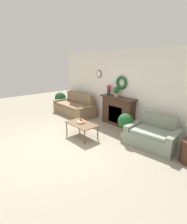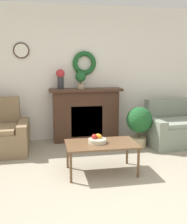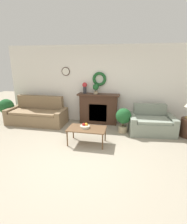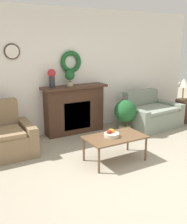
{
  "view_description": "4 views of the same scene",
  "coord_description": "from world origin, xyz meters",
  "px_view_note": "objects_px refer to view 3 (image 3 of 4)",
  "views": [
    {
      "loc": [
        4.07,
        -2.17,
        2.33
      ],
      "look_at": [
        -0.06,
        1.45,
        0.7
      ],
      "focal_mm": 28.0,
      "sensor_mm": 36.0,
      "label": 1
    },
    {
      "loc": [
        -0.79,
        -2.59,
        1.57
      ],
      "look_at": [
        -0.05,
        1.36,
        0.82
      ],
      "focal_mm": 42.0,
      "sensor_mm": 36.0,
      "label": 2
    },
    {
      "loc": [
        1.02,
        -3.31,
        2.18
      ],
      "look_at": [
        0.03,
        1.57,
        0.71
      ],
      "focal_mm": 28.0,
      "sensor_mm": 36.0,
      "label": 3
    },
    {
      "loc": [
        -2.39,
        -2.53,
        2.0
      ],
      "look_at": [
        -0.14,
        1.46,
        0.76
      ],
      "focal_mm": 42.0,
      "sensor_mm": 36.0,
      "label": 4
    }
  ],
  "objects_px": {
    "loveseat_right": "(151,123)",
    "fruit_bowl": "(85,126)",
    "couch_left": "(37,115)",
    "fireplace": "(98,109)",
    "potted_plant_floor_by_couch": "(6,107)",
    "potted_plant_on_mantel": "(96,88)",
    "vase_on_mantel_left": "(85,87)",
    "coffee_table": "(87,130)",
    "potted_plant_floor_by_loveseat": "(123,117)"
  },
  "relations": [
    {
      "from": "loveseat_right",
      "to": "potted_plant_floor_by_loveseat",
      "type": "relative_size",
      "value": 1.87
    },
    {
      "from": "coffee_table",
      "to": "potted_plant_floor_by_couch",
      "type": "xyz_separation_m",
      "value": [
        -3.38,
        1.27,
        0.12
      ]
    },
    {
      "from": "loveseat_right",
      "to": "fireplace",
      "type": "bearing_deg",
      "value": 158.08
    },
    {
      "from": "coffee_table",
      "to": "potted_plant_floor_by_couch",
      "type": "bearing_deg",
      "value": 159.39
    },
    {
      "from": "couch_left",
      "to": "loveseat_right",
      "type": "bearing_deg",
      "value": -0.67
    },
    {
      "from": "potted_plant_on_mantel",
      "to": "loveseat_right",
      "type": "bearing_deg",
      "value": -14.54
    },
    {
      "from": "fireplace",
      "to": "vase_on_mantel_left",
      "type": "xyz_separation_m",
      "value": [
        -0.49,
        0.01,
        0.75
      ]
    },
    {
      "from": "fireplace",
      "to": "vase_on_mantel_left",
      "type": "height_order",
      "value": "vase_on_mantel_left"
    },
    {
      "from": "couch_left",
      "to": "fireplace",
      "type": "bearing_deg",
      "value": 11.64
    },
    {
      "from": "coffee_table",
      "to": "vase_on_mantel_left",
      "type": "xyz_separation_m",
      "value": [
        -0.46,
        1.67,
        0.89
      ]
    },
    {
      "from": "fireplace",
      "to": "potted_plant_on_mantel",
      "type": "height_order",
      "value": "potted_plant_on_mantel"
    },
    {
      "from": "coffee_table",
      "to": "vase_on_mantel_left",
      "type": "bearing_deg",
      "value": 105.53
    },
    {
      "from": "couch_left",
      "to": "loveseat_right",
      "type": "xyz_separation_m",
      "value": [
        3.91,
        -0.06,
        -0.02
      ]
    },
    {
      "from": "loveseat_right",
      "to": "potted_plant_floor_by_couch",
      "type": "relative_size",
      "value": 1.77
    },
    {
      "from": "vase_on_mantel_left",
      "to": "couch_left",
      "type": "bearing_deg",
      "value": -165.16
    },
    {
      "from": "fireplace",
      "to": "coffee_table",
      "type": "distance_m",
      "value": 1.67
    },
    {
      "from": "vase_on_mantel_left",
      "to": "fireplace",
      "type": "bearing_deg",
      "value": -0.64
    },
    {
      "from": "fireplace",
      "to": "potted_plant_floor_by_loveseat",
      "type": "distance_m",
      "value": 1.13
    },
    {
      "from": "coffee_table",
      "to": "potted_plant_floor_by_couch",
      "type": "height_order",
      "value": "potted_plant_floor_by_couch"
    },
    {
      "from": "potted_plant_floor_by_couch",
      "to": "fruit_bowl",
      "type": "bearing_deg",
      "value": -20.45
    },
    {
      "from": "fireplace",
      "to": "potted_plant_on_mantel",
      "type": "distance_m",
      "value": 0.74
    },
    {
      "from": "coffee_table",
      "to": "potted_plant_on_mantel",
      "type": "xyz_separation_m",
      "value": [
        -0.07,
        1.65,
        0.87
      ]
    },
    {
      "from": "couch_left",
      "to": "potted_plant_on_mantel",
      "type": "relative_size",
      "value": 6.06
    },
    {
      "from": "potted_plant_floor_by_couch",
      "to": "loveseat_right",
      "type": "bearing_deg",
      "value": -1.1
    },
    {
      "from": "vase_on_mantel_left",
      "to": "potted_plant_floor_by_loveseat",
      "type": "height_order",
      "value": "vase_on_mantel_left"
    },
    {
      "from": "loveseat_right",
      "to": "potted_plant_floor_by_couch",
      "type": "distance_m",
      "value": 5.17
    },
    {
      "from": "loveseat_right",
      "to": "fruit_bowl",
      "type": "height_order",
      "value": "loveseat_right"
    },
    {
      "from": "coffee_table",
      "to": "fruit_bowl",
      "type": "distance_m",
      "value": 0.11
    },
    {
      "from": "coffee_table",
      "to": "potted_plant_floor_by_loveseat",
      "type": "relative_size",
      "value": 1.31
    },
    {
      "from": "fruit_bowl",
      "to": "potted_plant_floor_by_couch",
      "type": "distance_m",
      "value": 3.54
    },
    {
      "from": "fireplace",
      "to": "fruit_bowl",
      "type": "distance_m",
      "value": 1.64
    },
    {
      "from": "fireplace",
      "to": "potted_plant_floor_by_couch",
      "type": "height_order",
      "value": "fireplace"
    },
    {
      "from": "potted_plant_on_mantel",
      "to": "potted_plant_floor_by_couch",
      "type": "height_order",
      "value": "potted_plant_on_mantel"
    },
    {
      "from": "fruit_bowl",
      "to": "loveseat_right",
      "type": "bearing_deg",
      "value": 31.7
    },
    {
      "from": "couch_left",
      "to": "fruit_bowl",
      "type": "bearing_deg",
      "value": -29.94
    },
    {
      "from": "fireplace",
      "to": "coffee_table",
      "type": "bearing_deg",
      "value": -91.02
    },
    {
      "from": "potted_plant_on_mantel",
      "to": "fireplace",
      "type": "bearing_deg",
      "value": 8.33
    },
    {
      "from": "fruit_bowl",
      "to": "vase_on_mantel_left",
      "type": "relative_size",
      "value": 0.67
    },
    {
      "from": "couch_left",
      "to": "coffee_table",
      "type": "height_order",
      "value": "couch_left"
    },
    {
      "from": "fireplace",
      "to": "fruit_bowl",
      "type": "bearing_deg",
      "value": -93.02
    },
    {
      "from": "couch_left",
      "to": "potted_plant_floor_by_loveseat",
      "type": "distance_m",
      "value": 3.07
    },
    {
      "from": "fruit_bowl",
      "to": "vase_on_mantel_left",
      "type": "xyz_separation_m",
      "value": [
        -0.41,
        1.64,
        0.81
      ]
    },
    {
      "from": "loveseat_right",
      "to": "fruit_bowl",
      "type": "distance_m",
      "value": 2.18
    },
    {
      "from": "fireplace",
      "to": "couch_left",
      "type": "relative_size",
      "value": 0.7
    },
    {
      "from": "fruit_bowl",
      "to": "potted_plant_floor_by_loveseat",
      "type": "relative_size",
      "value": 0.33
    },
    {
      "from": "coffee_table",
      "to": "potted_plant_floor_by_couch",
      "type": "relative_size",
      "value": 1.24
    },
    {
      "from": "couch_left",
      "to": "potted_plant_on_mantel",
      "type": "bearing_deg",
      "value": 11.79
    },
    {
      "from": "vase_on_mantel_left",
      "to": "loveseat_right",
      "type": "bearing_deg",
      "value": -12.55
    },
    {
      "from": "potted_plant_floor_by_loveseat",
      "to": "fireplace",
      "type": "bearing_deg",
      "value": 143.23
    },
    {
      "from": "couch_left",
      "to": "potted_plant_floor_by_couch",
      "type": "distance_m",
      "value": 1.27
    }
  ]
}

